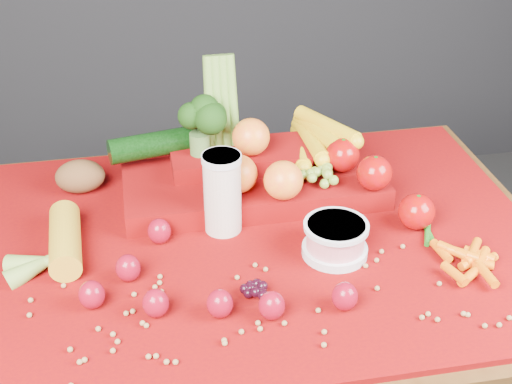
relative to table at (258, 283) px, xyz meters
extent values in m
cube|color=#341E0B|center=(0.00, 0.00, 0.07)|extent=(1.10, 0.80, 0.05)
cube|color=#341E0B|center=(-0.48, 0.33, -0.31)|extent=(0.06, 0.06, 0.70)
cube|color=#341E0B|center=(0.48, 0.33, -0.31)|extent=(0.06, 0.06, 0.70)
cube|color=#730703|center=(0.00, 0.00, 0.10)|extent=(1.05, 0.75, 0.01)
cylinder|color=beige|center=(-0.06, 0.04, 0.19)|extent=(0.07, 0.07, 0.16)
cylinder|color=silver|center=(-0.06, 0.04, 0.26)|extent=(0.07, 0.07, 0.01)
cylinder|color=silver|center=(0.13, -0.07, 0.11)|extent=(0.12, 0.12, 0.02)
cylinder|color=#D7898E|center=(0.13, -0.07, 0.15)|extent=(0.10, 0.10, 0.05)
cylinder|color=silver|center=(0.13, -0.07, 0.17)|extent=(0.12, 0.12, 0.01)
ellipsoid|color=maroon|center=(-0.24, -0.08, 0.13)|extent=(0.04, 0.04, 0.05)
cone|color=#164D0D|center=(-0.24, -0.08, 0.15)|extent=(0.03, 0.03, 0.01)
ellipsoid|color=maroon|center=(-0.30, -0.14, 0.13)|extent=(0.04, 0.04, 0.05)
cone|color=#164D0D|center=(-0.30, -0.14, 0.15)|extent=(0.03, 0.03, 0.01)
ellipsoid|color=maroon|center=(-0.20, -0.18, 0.13)|extent=(0.04, 0.04, 0.05)
cone|color=#164D0D|center=(-0.20, -0.18, 0.15)|extent=(0.03, 0.03, 0.01)
ellipsoid|color=maroon|center=(-0.10, -0.20, 0.13)|extent=(0.04, 0.04, 0.05)
cone|color=#164D0D|center=(-0.10, -0.20, 0.15)|extent=(0.03, 0.03, 0.01)
ellipsoid|color=maroon|center=(-0.02, -0.22, 0.13)|extent=(0.04, 0.04, 0.05)
cone|color=#164D0D|center=(-0.02, -0.22, 0.15)|extent=(0.03, 0.03, 0.01)
ellipsoid|color=maroon|center=(0.10, -0.22, 0.13)|extent=(0.04, 0.04, 0.05)
cone|color=#164D0D|center=(0.10, -0.22, 0.15)|extent=(0.03, 0.03, 0.01)
ellipsoid|color=maroon|center=(-0.18, 0.02, 0.13)|extent=(0.04, 0.04, 0.05)
cone|color=#164D0D|center=(-0.18, 0.02, 0.15)|extent=(0.03, 0.03, 0.01)
cylinder|color=gold|center=(-0.35, 0.02, 0.13)|extent=(0.06, 0.18, 0.06)
ellipsoid|color=#56361D|center=(-0.32, 0.23, 0.14)|extent=(0.10, 0.07, 0.07)
cube|color=#730703|center=(0.02, 0.15, 0.13)|extent=(0.52, 0.22, 0.04)
cube|color=#730703|center=(0.00, 0.20, 0.17)|extent=(0.28, 0.12, 0.03)
sphere|color=maroon|center=(0.24, 0.06, 0.19)|extent=(0.07, 0.07, 0.07)
sphere|color=maroon|center=(0.30, -0.02, 0.14)|extent=(0.07, 0.07, 0.07)
sphere|color=maroon|center=(0.20, 0.14, 0.19)|extent=(0.07, 0.07, 0.07)
sphere|color=#DE4623|center=(-0.02, 0.10, 0.19)|extent=(0.08, 0.08, 0.08)
sphere|color=#DE4623|center=(0.06, 0.06, 0.19)|extent=(0.08, 0.08, 0.08)
sphere|color=#DE4623|center=(0.02, 0.18, 0.22)|extent=(0.08, 0.08, 0.08)
cylinder|color=gold|center=(0.13, 0.22, 0.17)|extent=(0.06, 0.18, 0.04)
cylinder|color=gold|center=(0.15, 0.22, 0.18)|extent=(0.04, 0.18, 0.04)
cylinder|color=gold|center=(0.17, 0.22, 0.20)|extent=(0.08, 0.18, 0.04)
cylinder|color=gold|center=(0.19, 0.22, 0.21)|extent=(0.11, 0.17, 0.04)
cylinder|color=#3F662D|center=(-0.08, 0.20, 0.21)|extent=(0.04, 0.04, 0.04)
cylinder|color=olive|center=(-0.05, 0.24, 0.26)|extent=(0.03, 0.06, 0.22)
cylinder|color=olive|center=(-0.04, 0.24, 0.26)|extent=(0.02, 0.06, 0.22)
cylinder|color=olive|center=(-0.02, 0.24, 0.26)|extent=(0.02, 0.06, 0.22)
cylinder|color=olive|center=(-0.01, 0.24, 0.26)|extent=(0.03, 0.06, 0.22)
cylinder|color=black|center=(-0.14, 0.24, 0.20)|extent=(0.25, 0.10, 0.05)
camera|label=1|loc=(-0.20, -1.06, 0.87)|focal=50.00mm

